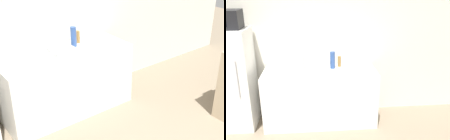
# 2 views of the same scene
# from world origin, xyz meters

# --- Properties ---
(wall_back) EXTENTS (8.00, 0.06, 2.60)m
(wall_back) POSITION_xyz_m (0.00, 2.94, 1.30)
(wall_back) COLOR silver
(wall_back) RESTS_ON ground_plane
(refrigerator) EXTENTS (0.62, 0.64, 1.64)m
(refrigerator) POSITION_xyz_m (-1.31, 2.55, 0.82)
(refrigerator) COLOR white
(refrigerator) RESTS_ON ground_plane
(counter) EXTENTS (1.84, 0.70, 0.93)m
(counter) POSITION_xyz_m (0.09, 2.53, 0.46)
(counter) COLOR silver
(counter) RESTS_ON ground_plane
(sink_basin) EXTENTS (0.33, 0.30, 0.06)m
(sink_basin) POSITION_xyz_m (0.06, 2.52, 0.96)
(sink_basin) COLOR #9EA3A8
(sink_basin) RESTS_ON counter
(bottle_tall) EXTENTS (0.08, 0.08, 0.29)m
(bottle_tall) POSITION_xyz_m (0.30, 2.64, 1.07)
(bottle_tall) COLOR #2D4C8C
(bottle_tall) RESTS_ON counter
(bottle_short) EXTENTS (0.06, 0.06, 0.18)m
(bottle_short) POSITION_xyz_m (0.43, 2.72, 1.02)
(bottle_short) COLOR olive
(bottle_short) RESTS_ON counter
(paper_towel_roll) EXTENTS (0.11, 0.11, 0.22)m
(paper_towel_roll) POSITION_xyz_m (-0.22, 2.65, 1.04)
(paper_towel_roll) COLOR white
(paper_towel_roll) RESTS_ON counter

